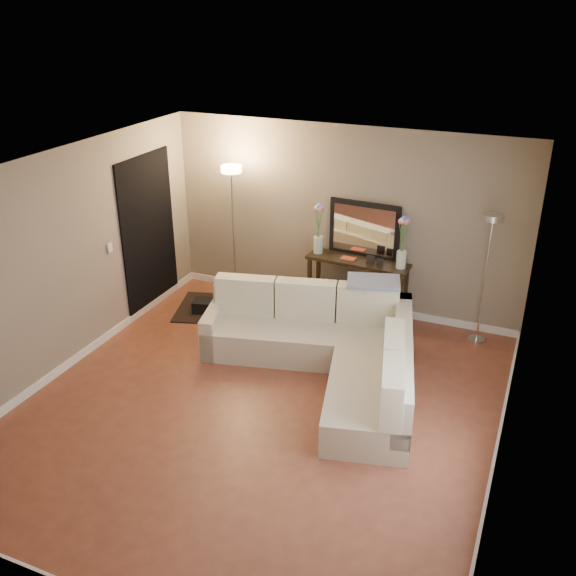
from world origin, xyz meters
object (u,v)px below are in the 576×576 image
at_px(floor_lamp_lit, 233,207).
at_px(floor_lamp_unlit, 488,254).
at_px(sectional_sofa, 330,347).
at_px(console_table, 351,284).

relative_size(floor_lamp_lit, floor_lamp_unlit, 1.16).
bearing_deg(floor_lamp_lit, sectional_sofa, -34.83).
bearing_deg(sectional_sofa, console_table, 98.75).
xyz_separation_m(sectional_sofa, console_table, (-0.23, 1.48, 0.16)).
xyz_separation_m(console_table, floor_lamp_lit, (-1.73, -0.12, 0.92)).
xyz_separation_m(console_table, floor_lamp_unlit, (1.75, -0.02, 0.73)).
height_order(console_table, floor_lamp_unlit, floor_lamp_unlit).
distance_m(console_table, floor_lamp_unlit, 1.90).
bearing_deg(console_table, floor_lamp_unlit, -0.63).
distance_m(console_table, floor_lamp_lit, 1.97).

